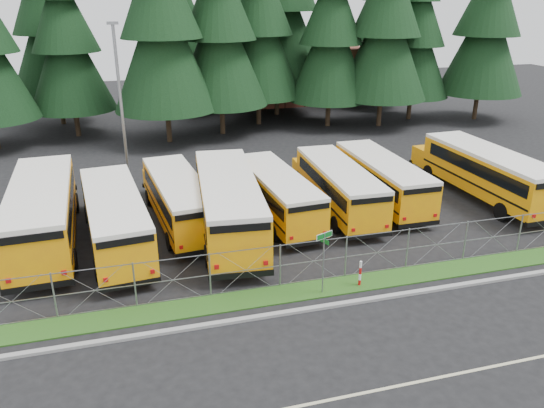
{
  "coord_description": "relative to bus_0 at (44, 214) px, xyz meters",
  "views": [
    {
      "loc": [
        -9.66,
        -20.04,
        11.78
      ],
      "look_at": [
        -2.97,
        4.0,
        1.78
      ],
      "focal_mm": 35.0,
      "sensor_mm": 36.0,
      "label": 1
    }
  ],
  "objects": [
    {
      "name": "road_lane_line",
      "position": [
        14.07,
        -14.2,
        -1.59
      ],
      "size": [
        50.0,
        0.12,
        0.01
      ],
      "primitive_type": "cube",
      "color": "beige",
      "rests_on": "ground"
    },
    {
      "name": "conifer_9",
      "position": [
        37.85,
        18.68,
        7.22
      ],
      "size": [
        7.97,
        7.97,
        17.63
      ],
      "primitive_type": null,
      "color": "black",
      "rests_on": "ground"
    },
    {
      "name": "conifer_5",
      "position": [
        16.62,
        22.36,
        7.48
      ],
      "size": [
        8.21,
        8.21,
        18.15
      ],
      "primitive_type": null,
      "color": "black",
      "rests_on": "ground"
    },
    {
      "name": "bus_5",
      "position": [
        15.62,
        0.23,
        -0.23
      ],
      "size": [
        2.76,
        10.52,
        2.74
      ],
      "primitive_type": null,
      "rotation": [
        0.0,
        0.0,
        -0.03
      ],
      "color": "#FFA308",
      "rests_on": "ground"
    },
    {
      "name": "conifer_13",
      "position": [
        30.95,
        27.28,
        6.18
      ],
      "size": [
        7.04,
        7.04,
        15.56
      ],
      "primitive_type": null,
      "color": "black",
      "rests_on": "ground"
    },
    {
      "name": "ground",
      "position": [
        14.07,
        -6.2,
        -1.6
      ],
      "size": [
        120.0,
        120.0,
        0.0
      ],
      "primitive_type": "plane",
      "color": "black",
      "rests_on": "ground"
    },
    {
      "name": "chainlink_fence",
      "position": [
        14.07,
        -7.2,
        -0.6
      ],
      "size": [
        44.0,
        0.1,
        2.0
      ],
      "primitive_type": null,
      "color": "gray",
      "rests_on": "ground"
    },
    {
      "name": "light_standard",
      "position": [
        4.17,
        8.65,
        3.9
      ],
      "size": [
        0.7,
        0.35,
        10.14
      ],
      "color": "gray",
      "rests_on": "ground"
    },
    {
      "name": "bus_east",
      "position": [
        24.95,
        -0.31,
        -0.07
      ],
      "size": [
        3.14,
        11.7,
        3.05
      ],
      "primitive_type": null,
      "rotation": [
        0.0,
        0.0,
        0.03
      ],
      "color": "#FFA308",
      "rests_on": "ground"
    },
    {
      "name": "conifer_11",
      "position": [
        10.56,
        29.29,
        5.32
      ],
      "size": [
        6.26,
        6.26,
        13.84
      ],
      "primitive_type": null,
      "color": "black",
      "rests_on": "ground"
    },
    {
      "name": "bus_2",
      "position": [
        6.63,
        0.66,
        -0.24
      ],
      "size": [
        3.47,
        10.56,
        2.72
      ],
      "primitive_type": null,
      "rotation": [
        0.0,
        0.0,
        0.1
      ],
      "color": "#FFA308",
      "rests_on": "ground"
    },
    {
      "name": "conifer_4",
      "position": [
        12.6,
        19.6,
        7.32
      ],
      "size": [
        8.06,
        8.06,
        17.83
      ],
      "primitive_type": null,
      "color": "black",
      "rests_on": "ground"
    },
    {
      "name": "conifer_10",
      "position": [
        -1.46,
        27.47,
        7.53
      ],
      "size": [
        8.26,
        8.26,
        18.26
      ],
      "primitive_type": null,
      "color": "black",
      "rests_on": "ground"
    },
    {
      "name": "curb",
      "position": [
        14.07,
        -9.3,
        -1.54
      ],
      "size": [
        50.0,
        0.25,
        0.12
      ],
      "primitive_type": "cube",
      "color": "gray",
      "rests_on": "ground"
    },
    {
      "name": "bus_4",
      "position": [
        11.93,
        0.16,
        -0.27
      ],
      "size": [
        3.14,
        10.3,
        2.66
      ],
      "primitive_type": null,
      "rotation": [
        0.0,
        0.0,
        0.07
      ],
      "color": "#FFA308",
      "rests_on": "ground"
    },
    {
      "name": "conifer_8",
      "position": [
        31.56,
        20.5,
        6.19
      ],
      "size": [
        7.04,
        7.04,
        15.58
      ],
      "primitive_type": null,
      "color": "black",
      "rests_on": "ground"
    },
    {
      "name": "bus_0",
      "position": [
        0.0,
        0.0,
        0.0
      ],
      "size": [
        3.45,
        12.31,
        3.2
      ],
      "primitive_type": null,
      "rotation": [
        0.0,
        0.0,
        0.05
      ],
      "color": "#FFA308",
      "rests_on": "ground"
    },
    {
      "name": "conifer_3",
      "position": [
        7.75,
        18.11,
        7.71
      ],
      "size": [
        8.41,
        8.41,
        18.61
      ],
      "primitive_type": null,
      "color": "black",
      "rests_on": "ground"
    },
    {
      "name": "bus_3",
      "position": [
        9.0,
        -1.29,
        -0.0
      ],
      "size": [
        4.02,
        12.38,
        3.19
      ],
      "primitive_type": null,
      "rotation": [
        0.0,
        0.0,
        -0.1
      ],
      "color": "#FFA308",
      "rests_on": "ground"
    },
    {
      "name": "street_sign",
      "position": [
        11.61,
        -8.23,
        0.44
      ],
      "size": [
        0.79,
        0.52,
        2.81
      ],
      "color": "gray",
      "rests_on": "ground"
    },
    {
      "name": "conifer_2",
      "position": [
        0.21,
        22.22,
        6.34
      ],
      "size": [
        7.18,
        7.18,
        15.88
      ],
      "primitive_type": null,
      "color": "black",
      "rests_on": "ground"
    },
    {
      "name": "conifer_6",
      "position": [
        22.71,
        19.9,
        6.63
      ],
      "size": [
        7.44,
        7.44,
        16.45
      ],
      "primitive_type": null,
      "color": "black",
      "rests_on": "ground"
    },
    {
      "name": "striped_bollard",
      "position": [
        13.37,
        -8.1,
        -1.0
      ],
      "size": [
        0.11,
        0.11,
        1.2
      ],
      "primitive_type": "cylinder",
      "color": "#B20C0C",
      "rests_on": "ground"
    },
    {
      "name": "bus_6",
      "position": [
        18.58,
        0.81,
        -0.23
      ],
      "size": [
        2.48,
        10.42,
        2.73
      ],
      "primitive_type": null,
      "rotation": [
        0.0,
        0.0,
        -0.0
      ],
      "color": "#FFA308",
      "rests_on": "ground"
    },
    {
      "name": "bus_1",
      "position": [
        3.36,
        -1.3,
        -0.16
      ],
      "size": [
        3.7,
        11.19,
        2.88
      ],
      "primitive_type": null,
      "rotation": [
        0.0,
        0.0,
        0.1
      ],
      "color": "#FFA308",
      "rests_on": "ground"
    },
    {
      "name": "brick_building",
      "position": [
        20.07,
        33.8,
        1.4
      ],
      "size": [
        22.0,
        10.0,
        6.0
      ],
      "primitive_type": "cube",
      "color": "brown",
      "rests_on": "ground"
    },
    {
      "name": "conifer_7",
      "position": [
        27.36,
        18.6,
        7.4
      ],
      "size": [
        8.13,
        8.13,
        17.99
      ],
      "primitive_type": null,
      "color": "black",
      "rests_on": "ground"
    },
    {
      "name": "grass_verge",
      "position": [
        14.07,
        -7.9,
        -1.57
      ],
      "size": [
        50.0,
        1.4,
        0.06
      ],
      "primitive_type": "cube",
      "color": "#153F12",
      "rests_on": "ground"
    }
  ]
}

